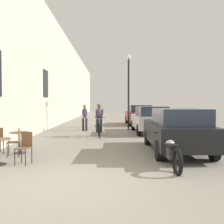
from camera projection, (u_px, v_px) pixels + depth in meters
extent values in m
plane|color=gray|center=(71.00, 183.00, 5.28)|extent=(88.00, 88.00, 0.00)
cube|color=#B7AD99|center=(53.00, 73.00, 19.10)|extent=(0.50, 68.00, 8.06)
cube|color=black|center=(46.00, 84.00, 15.78)|extent=(0.04, 1.10, 1.70)
cylinder|color=black|center=(25.00, 158.00, 6.73)|extent=(0.02, 0.02, 0.45)
cylinder|color=black|center=(15.00, 157.00, 6.80)|extent=(0.02, 0.02, 0.45)
cylinder|color=black|center=(32.00, 156.00, 7.05)|extent=(0.02, 0.02, 0.45)
cylinder|color=black|center=(22.00, 155.00, 7.12)|extent=(0.02, 0.02, 0.45)
cube|color=brown|center=(23.00, 148.00, 6.92)|extent=(0.46, 0.46, 0.02)
cube|color=brown|center=(27.00, 139.00, 7.08)|extent=(0.34, 0.10, 0.42)
cylinder|color=black|center=(20.00, 153.00, 8.54)|extent=(0.40, 0.40, 0.02)
cylinder|color=black|center=(20.00, 143.00, 8.53)|extent=(0.05, 0.05, 0.67)
cylinder|color=brown|center=(20.00, 132.00, 8.52)|extent=(0.64, 0.64, 0.02)
cylinder|color=black|center=(1.00, 146.00, 8.72)|extent=(0.02, 0.02, 0.45)
cylinder|color=black|center=(9.00, 146.00, 8.66)|extent=(0.02, 0.02, 0.45)
cylinder|color=black|center=(3.00, 147.00, 8.34)|extent=(0.02, 0.02, 0.45)
cube|color=brown|center=(2.00, 140.00, 8.52)|extent=(0.44, 0.44, 0.02)
cylinder|color=black|center=(7.00, 151.00, 7.76)|extent=(0.02, 0.02, 0.45)
cylinder|color=black|center=(9.00, 149.00, 8.08)|extent=(0.02, 0.02, 0.45)
cylinder|color=black|center=(18.00, 150.00, 7.84)|extent=(0.02, 0.02, 0.45)
cylinder|color=black|center=(19.00, 148.00, 8.16)|extent=(0.02, 0.02, 0.45)
cube|color=brown|center=(13.00, 142.00, 7.95)|extent=(0.46, 0.46, 0.02)
cube|color=brown|center=(19.00, 135.00, 7.99)|extent=(0.10, 0.34, 0.42)
torus|color=black|center=(100.00, 131.00, 12.24)|extent=(0.10, 0.71, 0.71)
torus|color=black|center=(99.00, 129.00, 13.29)|extent=(0.10, 0.71, 0.71)
cylinder|color=#286084|center=(99.00, 124.00, 13.19)|extent=(0.05, 0.22, 0.58)
cylinder|color=#286084|center=(99.00, 118.00, 12.68)|extent=(0.10, 0.82, 0.14)
cylinder|color=#286084|center=(100.00, 125.00, 12.26)|extent=(0.04, 0.09, 0.67)
cylinder|color=#286084|center=(99.00, 129.00, 12.79)|extent=(0.11, 1.00, 0.12)
cylinder|color=black|center=(100.00, 118.00, 12.27)|extent=(0.52, 0.07, 0.03)
ellipsoid|color=black|center=(99.00, 118.00, 13.09)|extent=(0.12, 0.24, 0.06)
ellipsoid|color=#4C3D5B|center=(99.00, 113.00, 13.00)|extent=(0.36, 0.37, 0.59)
sphere|color=brown|center=(99.00, 105.00, 12.95)|extent=(0.22, 0.22, 0.22)
cylinder|color=#26262D|center=(101.00, 126.00, 12.95)|extent=(0.16, 0.40, 0.75)
cylinder|color=#26262D|center=(97.00, 126.00, 12.94)|extent=(0.16, 0.40, 0.75)
cylinder|color=#4C3D5B|center=(102.00, 113.00, 12.63)|extent=(0.16, 0.75, 0.48)
cylinder|color=#4C3D5B|center=(97.00, 113.00, 12.60)|extent=(0.13, 0.75, 0.48)
cylinder|color=#26262D|center=(83.00, 124.00, 15.52)|extent=(0.14, 0.14, 0.81)
cylinder|color=#26262D|center=(86.00, 124.00, 15.53)|extent=(0.14, 0.14, 0.81)
ellipsoid|color=#4C3D5B|center=(85.00, 113.00, 15.50)|extent=(0.35, 0.25, 0.64)
sphere|color=#A57A5B|center=(85.00, 106.00, 15.49)|extent=(0.22, 0.22, 0.22)
cylinder|color=#26262D|center=(101.00, 121.00, 18.06)|extent=(0.14, 0.14, 0.84)
cylinder|color=#26262D|center=(98.00, 121.00, 18.09)|extent=(0.14, 0.14, 0.84)
ellipsoid|color=brown|center=(99.00, 111.00, 18.05)|extent=(0.37, 0.29, 0.66)
sphere|color=tan|center=(99.00, 105.00, 18.04)|extent=(0.22, 0.22, 0.22)
cylinder|color=black|center=(129.00, 94.00, 16.47)|extent=(0.12, 0.12, 4.60)
sphere|color=silver|center=(129.00, 57.00, 16.39)|extent=(0.32, 0.32, 0.32)
cube|color=black|center=(175.00, 133.00, 8.79)|extent=(1.90, 4.33, 0.70)
cube|color=#283342|center=(179.00, 116.00, 8.26)|extent=(1.56, 2.36, 0.52)
cylinder|color=black|center=(147.00, 137.00, 10.23)|extent=(0.22, 0.62, 0.62)
cylinder|color=black|center=(187.00, 137.00, 10.20)|extent=(0.22, 0.62, 0.62)
cylinder|color=black|center=(159.00, 150.00, 7.41)|extent=(0.22, 0.62, 0.62)
cylinder|color=black|center=(214.00, 150.00, 7.38)|extent=(0.22, 0.62, 0.62)
cube|color=#B7B7BC|center=(150.00, 121.00, 14.61)|extent=(1.83, 4.33, 0.70)
cube|color=#283342|center=(151.00, 111.00, 14.08)|extent=(1.52, 2.34, 0.52)
cylinder|color=black|center=(133.00, 125.00, 16.03)|extent=(0.21, 0.62, 0.62)
cylinder|color=black|center=(158.00, 125.00, 16.07)|extent=(0.21, 0.62, 0.62)
cylinder|color=black|center=(139.00, 130.00, 13.19)|extent=(0.21, 0.62, 0.62)
cylinder|color=black|center=(169.00, 130.00, 13.23)|extent=(0.21, 0.62, 0.62)
cube|color=maroon|center=(138.00, 116.00, 20.21)|extent=(1.91, 4.47, 0.72)
cube|color=#283342|center=(139.00, 109.00, 19.66)|extent=(1.58, 2.42, 0.54)
cylinder|color=black|center=(127.00, 120.00, 21.67)|extent=(0.22, 0.64, 0.64)
cylinder|color=black|center=(146.00, 120.00, 21.71)|extent=(0.22, 0.64, 0.64)
cylinder|color=black|center=(130.00, 122.00, 18.74)|extent=(0.22, 0.64, 0.64)
cylinder|color=black|center=(152.00, 122.00, 18.79)|extent=(0.22, 0.64, 0.64)
torus|color=black|center=(164.00, 150.00, 7.42)|extent=(0.09, 0.69, 0.69)
torus|color=black|center=(177.00, 162.00, 5.97)|extent=(0.10, 0.70, 0.70)
cube|color=#333338|center=(170.00, 152.00, 6.69)|extent=(0.24, 0.76, 0.28)
ellipsoid|color=#B7B7BC|center=(169.00, 143.00, 6.78)|extent=(0.28, 0.52, 0.24)
cube|color=black|center=(173.00, 146.00, 6.40)|extent=(0.24, 0.44, 0.10)
cylinder|color=black|center=(165.00, 132.00, 7.30)|extent=(0.62, 0.03, 0.03)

